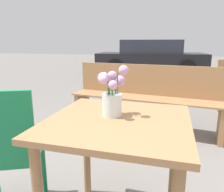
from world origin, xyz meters
name	(u,v)px	position (x,y,z in m)	size (l,w,h in m)	color
table_front	(118,141)	(0.00, 0.00, 0.60)	(0.75, 0.74, 0.73)	#9E7047
flower_vase	(112,97)	(-0.05, 0.05, 0.83)	(0.17, 0.16, 0.28)	silver
cafe_chair	(5,148)	(-0.68, -0.09, 0.51)	(0.53, 0.53, 0.88)	#197A47
bench_near	(146,94)	(-0.09, 1.74, 0.48)	(1.97, 0.55, 0.85)	#9E7047
parked_car	(151,58)	(-0.71, 7.31, 0.59)	(4.07, 2.16, 1.24)	black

